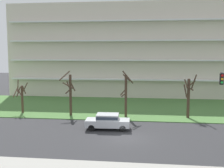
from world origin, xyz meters
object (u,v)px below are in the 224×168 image
at_px(tree_center, 126,94).
at_px(sedan_silver_near_left, 108,121).
at_px(tree_left, 70,93).
at_px(tree_far_left, 21,96).
at_px(tree_right, 189,96).

distance_m(tree_center, sedan_silver_near_left, 5.96).
height_order(tree_left, sedan_silver_near_left, tree_left).
relative_size(tree_far_left, tree_right, 0.82).
bearing_deg(tree_right, tree_left, -178.38).
bearing_deg(tree_right, tree_center, -177.36).
distance_m(tree_left, sedan_silver_near_left, 7.85).
height_order(tree_center, sedan_silver_near_left, tree_center).
height_order(tree_center, tree_right, tree_center).
bearing_deg(sedan_silver_near_left, tree_right, -149.25).
bearing_deg(tree_center, sedan_silver_near_left, -105.05).
bearing_deg(tree_left, tree_right, 1.62).
distance_m(tree_right, sedan_silver_near_left, 10.71).
distance_m(tree_left, tree_right, 14.18).
height_order(tree_left, tree_right, tree_left).
relative_size(tree_left, tree_center, 0.97).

